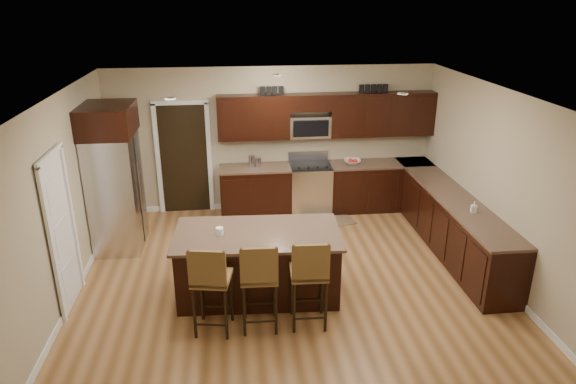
{
  "coord_description": "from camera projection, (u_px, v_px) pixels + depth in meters",
  "views": [
    {
      "loc": [
        -0.76,
        -6.52,
        3.91
      ],
      "look_at": [
        0.03,
        0.4,
        1.2
      ],
      "focal_mm": 32.0,
      "sensor_mm": 36.0,
      "label": 1
    }
  ],
  "objects": [
    {
      "name": "floor",
      "position": [
        289.0,
        278.0,
        7.53
      ],
      "size": [
        6.0,
        6.0,
        0.0
      ],
      "primitive_type": "plane",
      "color": "#9D6D3E",
      "rests_on": "ground"
    },
    {
      "name": "ceiling",
      "position": [
        289.0,
        94.0,
        6.55
      ],
      "size": [
        6.0,
        6.0,
        0.0
      ],
      "primitive_type": "plane",
      "rotation": [
        3.14,
        0.0,
        0.0
      ],
      "color": "silver",
      "rests_on": "wall_back"
    },
    {
      "name": "wall_back",
      "position": [
        272.0,
        140.0,
        9.59
      ],
      "size": [
        6.0,
        0.0,
        6.0
      ],
      "primitive_type": "plane",
      "rotation": [
        1.57,
        0.0,
        0.0
      ],
      "color": "tan",
      "rests_on": "floor"
    },
    {
      "name": "wall_left",
      "position": [
        62.0,
        202.0,
        6.73
      ],
      "size": [
        0.0,
        5.5,
        5.5
      ],
      "primitive_type": "plane",
      "rotation": [
        1.57,
        0.0,
        1.57
      ],
      "color": "tan",
      "rests_on": "floor"
    },
    {
      "name": "wall_right",
      "position": [
        497.0,
        184.0,
        7.36
      ],
      "size": [
        0.0,
        5.5,
        5.5
      ],
      "primitive_type": "plane",
      "rotation": [
        1.57,
        0.0,
        -1.57
      ],
      "color": "tan",
      "rests_on": "floor"
    },
    {
      "name": "base_cabinets",
      "position": [
        388.0,
        206.0,
        8.9
      ],
      "size": [
        4.02,
        3.96,
        0.92
      ],
      "color": "black",
      "rests_on": "floor"
    },
    {
      "name": "upper_cabinets",
      "position": [
        330.0,
        114.0,
        9.37
      ],
      "size": [
        4.0,
        0.33,
        0.8
      ],
      "color": "black",
      "rests_on": "wall_back"
    },
    {
      "name": "range",
      "position": [
        310.0,
        188.0,
        9.7
      ],
      "size": [
        0.76,
        0.64,
        1.11
      ],
      "color": "silver",
      "rests_on": "floor"
    },
    {
      "name": "microwave",
      "position": [
        310.0,
        126.0,
        9.43
      ],
      "size": [
        0.76,
        0.31,
        0.4
      ],
      "primitive_type": "cube",
      "color": "silver",
      "rests_on": "upper_cabinets"
    },
    {
      "name": "doorway",
      "position": [
        184.0,
        159.0,
        9.52
      ],
      "size": [
        0.85,
        0.03,
        2.06
      ],
      "primitive_type": "cube",
      "color": "black",
      "rests_on": "floor"
    },
    {
      "name": "pantry_door",
      "position": [
        61.0,
        234.0,
        6.57
      ],
      "size": [
        0.03,
        0.8,
        2.04
      ],
      "primitive_type": "cube",
      "color": "white",
      "rests_on": "floor"
    },
    {
      "name": "letter_decor",
      "position": [
        322.0,
        89.0,
        9.19
      ],
      "size": [
        2.2,
        0.03,
        0.15
      ],
      "primitive_type": null,
      "color": "black",
      "rests_on": "upper_cabinets"
    },
    {
      "name": "island",
      "position": [
        258.0,
        265.0,
        7.03
      ],
      "size": [
        2.28,
        1.27,
        0.92
      ],
      "rotation": [
        0.0,
        0.0,
        -0.05
      ],
      "color": "black",
      "rests_on": "floor"
    },
    {
      "name": "stool_left",
      "position": [
        210.0,
        280.0,
        6.06
      ],
      "size": [
        0.52,
        0.52,
        1.19
      ],
      "rotation": [
        0.0,
        0.0,
        -0.18
      ],
      "color": "brown",
      "rests_on": "floor"
    },
    {
      "name": "stool_mid",
      "position": [
        259.0,
        277.0,
        6.12
      ],
      "size": [
        0.46,
        0.46,
        1.2
      ],
      "rotation": [
        0.0,
        0.0,
        -0.04
      ],
      "color": "brown",
      "rests_on": "floor"
    },
    {
      "name": "stool_right",
      "position": [
        309.0,
        273.0,
        6.18
      ],
      "size": [
        0.47,
        0.47,
        1.2
      ],
      "rotation": [
        0.0,
        0.0,
        -0.05
      ],
      "color": "brown",
      "rests_on": "floor"
    },
    {
      "name": "refrigerator",
      "position": [
        114.0,
        177.0,
        8.07
      ],
      "size": [
        0.79,
        1.01,
        2.35
      ],
      "color": "silver",
      "rests_on": "floor"
    },
    {
      "name": "floor_mat",
      "position": [
        328.0,
        221.0,
        9.42
      ],
      "size": [
        1.01,
        0.79,
        0.01
      ],
      "primitive_type": "cube",
      "rotation": [
        0.0,
        0.0,
        0.24
      ],
      "color": "brown",
      "rests_on": "floor"
    },
    {
      "name": "fruit_bowl",
      "position": [
        352.0,
        162.0,
        9.61
      ],
      "size": [
        0.36,
        0.36,
        0.08
      ],
      "primitive_type": "imported",
      "rotation": [
        0.0,
        0.0,
        -0.15
      ],
      "color": "silver",
      "rests_on": "base_cabinets"
    },
    {
      "name": "soap_bottle",
      "position": [
        474.0,
        207.0,
        7.44
      ],
      "size": [
        0.1,
        0.1,
        0.17
      ],
      "primitive_type": "imported",
      "rotation": [
        0.0,
        0.0,
        -0.25
      ],
      "color": "#B2B2B2",
      "rests_on": "base_cabinets"
    },
    {
      "name": "canister_tall",
      "position": [
        252.0,
        161.0,
        9.39
      ],
      "size": [
        0.12,
        0.12,
        0.22
      ],
      "primitive_type": "cylinder",
      "color": "silver",
      "rests_on": "base_cabinets"
    },
    {
      "name": "canister_short",
      "position": [
        258.0,
        162.0,
        9.41
      ],
      "size": [
        0.11,
        0.11,
        0.18
      ],
      "primitive_type": "cylinder",
      "color": "silver",
      "rests_on": "base_cabinets"
    },
    {
      "name": "island_jar",
      "position": [
        220.0,
        231.0,
        6.78
      ],
      "size": [
        0.1,
        0.1,
        0.1
      ],
      "primitive_type": "cylinder",
      "color": "white",
      "rests_on": "island"
    }
  ]
}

